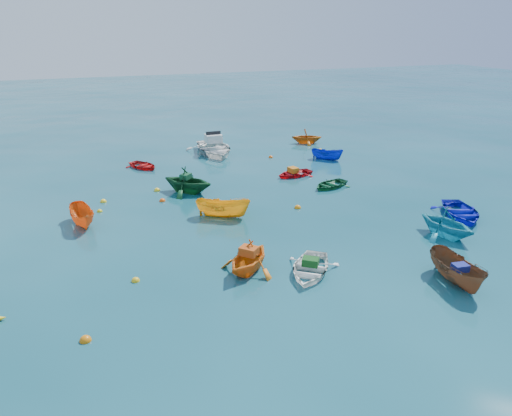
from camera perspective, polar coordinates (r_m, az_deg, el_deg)
name	(u,v)px	position (r m, az deg, el deg)	size (l,w,h in m)	color
ground	(296,254)	(22.19, 4.59, -5.22)	(160.00, 160.00, 0.00)	#093C47
dinghy_white_near	(310,273)	(20.61, 6.15, -7.41)	(2.17, 3.04, 0.63)	white
sampan_brown_mid	(455,283)	(21.29, 21.80, -7.93)	(1.18, 3.13, 1.21)	brown
dinghy_blue_se	(460,216)	(28.34, 22.29, -0.90)	(2.46, 3.44, 0.71)	#0F16BE
dinghy_orange_w	(248,271)	(20.67, -0.86, -7.20)	(2.35, 2.72, 1.43)	orange
sampan_yellow_mid	(223,217)	(26.23, -3.78, -1.01)	(1.10, 2.92, 1.13)	#FFAE16
dinghy_green_e	(330,187)	(31.23, 8.46, 2.39)	(1.83, 2.56, 0.53)	#14562E
dinghy_cyan_se	(445,236)	(25.55, 20.78, -2.99)	(2.52, 2.92, 1.54)	teal
sampan_orange_n	(84,225)	(26.61, -19.10, -1.84)	(1.06, 2.82, 1.09)	orange
dinghy_green_n	(188,192)	(30.22, -7.78, 1.80)	(2.71, 3.14, 1.65)	#104822
dinghy_red_ne	(294,176)	(33.25, 4.38, 3.68)	(1.84, 2.58, 0.53)	red
sampan_blue_far	(327,159)	(37.58, 8.09, 5.52)	(0.90, 2.39, 0.92)	#0E24B6
dinghy_red_far	(143,168)	(35.89, -12.74, 4.50)	(1.84, 2.57, 0.53)	#B90F0F
dinghy_orange_far	(306,143)	(42.48, 5.78, 7.38)	(2.14, 2.49, 1.31)	#C46312
motorboat_white	(214,154)	(38.96, -4.84, 6.20)	(3.67, 5.13, 1.66)	silver
tarp_green_a	(311,262)	(20.49, 6.25, -6.12)	(0.65, 0.49, 0.31)	#134F19
tarp_blue_a	(460,268)	(20.86, 22.30, -6.31)	(0.57, 0.43, 0.28)	navy
tarp_orange_a	(249,251)	(20.31, -0.81, -4.93)	(0.71, 0.54, 0.34)	#BE4813
tarp_green_b	(186,176)	(29.98, -8.03, 3.60)	(0.64, 0.48, 0.31)	#124928
tarp_orange_b	(293,170)	(33.07, 4.26, 4.37)	(0.67, 0.51, 0.33)	#C76914
buoy_or_a	(86,341)	(17.47, -18.90, -14.17)	(0.38, 0.38, 0.38)	#CE6C0B
buoy_ye_a	(136,281)	(20.47, -13.59, -8.13)	(0.33, 0.33, 0.33)	gold
buoy_or_b	(450,258)	(23.28, 21.28, -5.38)	(0.36, 0.36, 0.36)	orange
buoy_ye_b	(103,202)	(29.61, -17.04, 0.66)	(0.36, 0.36, 0.36)	yellow
buoy_or_c	(162,201)	(28.94, -10.65, 0.77)	(0.35, 0.35, 0.35)	#EC510C
buoy_ye_c	(157,191)	(30.79, -11.24, 1.94)	(0.37, 0.37, 0.37)	yellow
buoy_or_d	(298,208)	(27.48, 4.78, -0.02)	(0.37, 0.37, 0.37)	orange
buoy_ye_d	(100,212)	(28.16, -17.43, -0.41)	(0.29, 0.29, 0.29)	yellow
buoy_or_e	(271,158)	(37.72, 1.69, 5.78)	(0.32, 0.32, 0.32)	#E2540C
buoy_ye_e	(320,150)	(40.29, 7.34, 6.59)	(0.30, 0.30, 0.30)	gold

